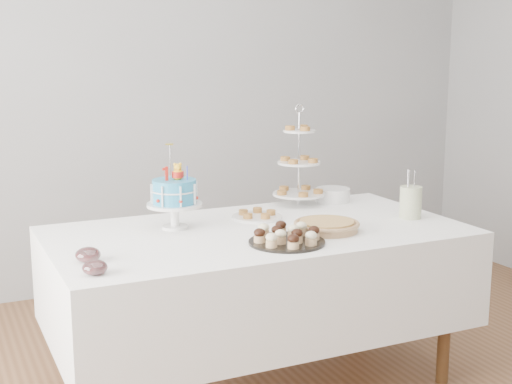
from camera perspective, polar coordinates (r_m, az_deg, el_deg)
name	(u,v)px	position (r m, az deg, el deg)	size (l,w,h in m)	color
walls	(289,110)	(2.97, 2.64, 6.60)	(5.04, 4.04, 2.70)	#949699
table	(258,276)	(3.39, 0.15, -6.74)	(1.92, 1.02, 0.77)	white
birthday_cake	(175,206)	(3.34, -6.52, -1.12)	(0.26, 0.26, 0.40)	white
cupcake_tray	(287,235)	(3.08, 2.49, -3.47)	(0.33, 0.33, 0.08)	black
pie	(327,225)	(3.31, 5.67, -2.67)	(0.31, 0.31, 0.05)	tan
tiered_stand	(299,163)	(3.82, 3.46, 2.31)	(0.28, 0.28, 0.54)	silver
plate_stack	(333,195)	(3.96, 6.16, -0.22)	(0.19, 0.19, 0.07)	white
pastry_plate	(257,215)	(3.54, 0.08, -1.85)	(0.25, 0.25, 0.04)	white
jam_bowl_a	(95,268)	(2.73, -12.77, -5.93)	(0.09, 0.09, 0.06)	silver
jam_bowl_b	(88,255)	(2.90, -13.30, -4.92)	(0.10, 0.10, 0.06)	silver
utensil_pitcher	(411,201)	(3.62, 12.27, -0.70)	(0.12, 0.11, 0.24)	#EEE6CE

